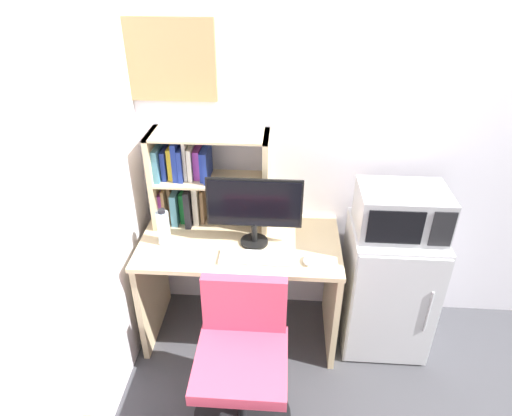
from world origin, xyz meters
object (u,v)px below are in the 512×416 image
Objects in this scene: monitor at (254,207)px; water_bottle at (163,227)px; mini_fridge at (387,287)px; computer_mouse at (308,260)px; wall_corkboard at (166,60)px; desk_chair at (242,367)px; microwave at (401,211)px; keyboard at (257,258)px; hutch_bookshelf at (194,178)px.

monitor is 0.56m from water_bottle.
monitor is 1.02m from mini_fridge.
computer_mouse is at bearing -9.16° from water_bottle.
monitor reaches higher than mini_fridge.
desk_chair is at bearing -61.98° from wall_corkboard.
wall_corkboard is (-1.36, 0.30, 1.31)m from mini_fridge.
keyboard is at bearing -165.92° from microwave.
wall_corkboard is at bearing 137.39° from keyboard.
mini_fridge is at bearing 36.38° from desk_chair.
monitor reaches higher than water_bottle.
monitor is at bearing 99.00° from keyboard.
water_bottle is (-0.56, 0.13, 0.10)m from keyboard.
wall_corkboard is (-0.50, 0.93, 1.38)m from desk_chair.
computer_mouse is 0.17× the size of wall_corkboard.
microwave is at bearing 89.80° from mini_fridge.
mini_fridge is at bearing -8.85° from hutch_bookshelf.
desk_chair reaches higher than keyboard.
desk_chair is 1.74m from wall_corkboard.
hutch_bookshelf is at bearing 171.28° from microwave.
computer_mouse is 0.61m from microwave.
microwave reaches higher than computer_mouse.
desk_chair is (-0.86, -0.64, -0.62)m from microwave.
wall_corkboard is at bearing 167.71° from microwave.
monitor is at bearing 150.79° from computer_mouse.
keyboard is 0.85× the size of microwave.
microwave is (0.82, 0.20, 0.22)m from keyboard.
mini_fridge reaches higher than keyboard.
monitor reaches higher than keyboard.
computer_mouse is 0.66m from mini_fridge.
wall_corkboard reaches higher than monitor.
mini_fridge reaches higher than desk_chair.
water_bottle reaches higher than mini_fridge.
monitor is at bearing 4.10° from water_bottle.
microwave is at bearing 21.91° from computer_mouse.
hutch_bookshelf is 1.14m from desk_chair.
water_bottle is at bearing -92.64° from wall_corkboard.
computer_mouse is 0.11× the size of desk_chair.
hutch_bookshelf is 0.86m from computer_mouse.
keyboard is 0.50× the size of mini_fridge.
hutch_bookshelf is 0.70m from wall_corkboard.
microwave is (0.00, 0.00, 0.56)m from mini_fridge.
monitor is 2.39× the size of water_bottle.
keyboard is 0.59m from desk_chair.
hutch_bookshelf is 1.40m from mini_fridge.
computer_mouse is at bearing 51.89° from desk_chair.
wall_corkboard reaches higher than hutch_bookshelf.
wall_corkboard is (-0.13, 0.11, 0.68)m from hutch_bookshelf.
mini_fridge is 0.56m from microwave.
monitor is at bearing -32.77° from wall_corkboard.
desk_chair is 1.49× the size of wall_corkboard.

